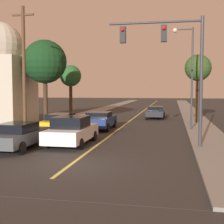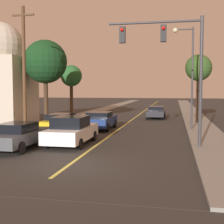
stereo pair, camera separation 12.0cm
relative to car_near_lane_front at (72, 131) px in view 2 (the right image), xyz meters
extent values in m
plane|color=#2D2B28|center=(1.49, -4.82, -0.83)|extent=(200.00, 200.00, 0.00)
cube|color=#2D2B28|center=(1.49, 31.18, -0.82)|extent=(10.66, 80.00, 0.01)
cube|color=#D1C14C|center=(1.49, 31.18, -0.81)|extent=(0.16, 76.00, 0.00)
cube|color=gray|center=(-5.09, 31.18, -0.77)|extent=(2.50, 80.00, 0.12)
cube|color=gray|center=(8.07, 31.18, -0.77)|extent=(2.50, 80.00, 0.12)
cube|color=white|center=(0.00, 0.05, -0.16)|extent=(1.98, 4.77, 0.72)
cube|color=black|center=(0.00, -0.14, 0.52)|extent=(1.74, 2.15, 0.64)
cylinder|color=black|center=(-0.94, 1.53, -0.52)|extent=(0.22, 0.62, 0.62)
cylinder|color=black|center=(0.94, 1.53, -0.52)|extent=(0.22, 0.62, 0.62)
cylinder|color=black|center=(-0.94, -1.43, -0.52)|extent=(0.22, 0.62, 0.62)
cylinder|color=black|center=(0.94, -1.43, -0.52)|extent=(0.22, 0.62, 0.62)
cube|color=navy|center=(0.00, 7.08, -0.16)|extent=(1.95, 4.70, 0.67)
cube|color=black|center=(0.00, 6.90, 0.38)|extent=(1.72, 2.11, 0.41)
cylinder|color=black|center=(-0.93, 8.54, -0.49)|extent=(0.22, 0.67, 0.67)
cylinder|color=black|center=(0.93, 8.54, -0.49)|extent=(0.22, 0.67, 0.67)
cylinder|color=black|center=(-0.93, 5.63, -0.49)|extent=(0.22, 0.67, 0.67)
cylinder|color=black|center=(0.93, 5.63, -0.49)|extent=(0.22, 0.67, 0.67)
cube|color=#474C51|center=(-2.34, -1.81, -0.18)|extent=(1.73, 4.57, 0.62)
cube|color=black|center=(-2.34, -1.99, 0.37)|extent=(1.52, 2.06, 0.48)
cylinder|color=black|center=(-3.17, -0.39, -0.49)|extent=(0.22, 0.67, 0.67)
cylinder|color=black|center=(-1.52, -0.39, -0.49)|extent=(0.22, 0.67, 0.67)
cylinder|color=black|center=(-1.52, -3.23, -0.49)|extent=(0.22, 0.67, 0.67)
cube|color=gold|center=(-2.34, 4.60, -0.14)|extent=(1.79, 4.86, 0.66)
cube|color=black|center=(-2.34, 4.40, 0.40)|extent=(1.57, 2.19, 0.42)
cylinder|color=black|center=(-3.19, 6.10, -0.47)|extent=(0.22, 0.71, 0.71)
cylinder|color=black|center=(-1.50, 6.10, -0.47)|extent=(0.22, 0.71, 0.71)
cylinder|color=black|center=(-3.19, 3.09, -0.47)|extent=(0.22, 0.71, 0.71)
cylinder|color=black|center=(-1.50, 3.09, -0.47)|extent=(0.22, 0.71, 0.71)
cube|color=black|center=(3.89, 16.99, -0.21)|extent=(1.82, 4.17, 0.57)
cube|color=black|center=(3.89, 17.16, 0.30)|extent=(1.60, 1.88, 0.44)
cylinder|color=black|center=(4.75, 15.70, -0.49)|extent=(0.22, 0.67, 0.67)
cylinder|color=black|center=(3.03, 15.70, -0.49)|extent=(0.22, 0.67, 0.67)
cylinder|color=black|center=(4.75, 18.29, -0.49)|extent=(0.22, 0.67, 0.67)
cylinder|color=black|center=(3.03, 18.29, -0.49)|extent=(0.22, 0.67, 0.67)
cylinder|color=#333338|center=(7.22, 0.18, 2.78)|extent=(0.18, 0.18, 6.98)
cylinder|color=#333338|center=(4.71, 0.18, 6.03)|extent=(5.01, 0.12, 0.12)
cube|color=black|center=(5.22, 0.18, 5.42)|extent=(0.32, 0.28, 0.90)
sphere|color=red|center=(5.22, 0.00, 5.66)|extent=(0.20, 0.20, 0.20)
cube|color=black|center=(2.96, 0.18, 5.42)|extent=(0.32, 0.28, 0.90)
sphere|color=red|center=(2.96, 0.00, 5.66)|extent=(0.20, 0.20, 0.20)
cylinder|color=#333338|center=(7.17, 7.67, 3.21)|extent=(0.14, 0.14, 7.82)
cylinder|color=#333338|center=(6.50, 7.67, 6.97)|extent=(1.34, 0.09, 0.09)
sphere|color=beige|center=(5.83, 7.67, 6.92)|extent=(0.36, 0.36, 0.36)
cylinder|color=#513823|center=(-4.44, 3.00, 3.69)|extent=(0.24, 0.24, 8.79)
cube|color=#513823|center=(-4.44, 3.00, 7.48)|extent=(1.60, 0.12, 0.12)
cylinder|color=#3D2B1C|center=(-5.49, 9.13, 1.39)|extent=(0.38, 0.38, 4.19)
sphere|color=#143819|center=(-5.49, 9.13, 4.84)|extent=(3.87, 3.87, 3.87)
cylinder|color=#3D2B1C|center=(-5.95, 17.56, 1.19)|extent=(0.38, 0.38, 3.78)
sphere|color=#235628|center=(-5.95, 17.56, 3.94)|extent=(2.47, 2.47, 2.47)
cylinder|color=#3D2B1C|center=(8.01, 13.02, 1.41)|extent=(0.38, 0.38, 4.23)
sphere|color=#2D4C1E|center=(8.01, 13.02, 4.39)|extent=(2.45, 2.45, 2.45)
cube|color=#BCB29E|center=(-9.89, 9.19, 2.23)|extent=(5.11, 5.11, 6.12)
sphere|color=#BCB29E|center=(-9.89, 9.19, 6.43)|extent=(4.16, 4.16, 4.16)
camera|label=1|loc=(5.73, -17.20, 2.41)|focal=50.00mm
camera|label=2|loc=(5.85, -17.17, 2.41)|focal=50.00mm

